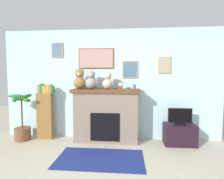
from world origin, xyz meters
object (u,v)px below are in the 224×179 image
Objects in this scene: potted_plant at (22,124)px; television at (180,117)px; tv_stand at (179,134)px; fireplace at (106,115)px; teddy_bear_cream at (91,81)px; mantel_clock at (120,85)px; teddy_bear_tan at (108,82)px; bookshelf at (45,113)px; teddy_bear_brown at (80,80)px; candle_jar at (134,87)px.

potted_plant is 2.17× the size of television.
tv_stand is at bearing 90.00° from television.
teddy_bear_cream reaches higher than fireplace.
fireplace is 0.86m from teddy_bear_cream.
teddy_bear_tan reaches higher than mantel_clock.
teddy_bear_tan is at bearing 177.96° from television.
mantel_clock is at bearing -0.06° from teddy_bear_cream.
teddy_bear_tan reaches higher than bookshelf.
fireplace is 1.40× the size of potted_plant.
teddy_bear_tan is (0.38, 0.00, -0.02)m from teddy_bear_cream.
teddy_bear_tan is (-0.29, 0.00, 0.08)m from mantel_clock.
mantel_clock is at bearing -0.14° from teddy_bear_tan.
bookshelf is at bearing 178.12° from television.
teddy_bear_cream is at bearing 3.46° from potted_plant.
tv_stand is at bearing -2.58° from fireplace.
teddy_bear_brown reaches higher than bookshelf.
tv_stand is (1.63, -0.07, -0.38)m from fireplace.
fireplace is 1.17× the size of bookshelf.
bookshelf is 1.68m from teddy_bear_tan.
television is 1.18m from candle_jar.
candle_jar is (-0.99, 0.06, 0.64)m from television.
fireplace is at bearing 177.37° from television.
bookshelf is 3.12m from tv_stand.
potted_plant is 1.91m from teddy_bear_cream.
fireplace is 2.33× the size of tv_stand.
teddy_bear_brown is (-0.60, -0.02, 0.80)m from fireplace.
fireplace is at bearing 152.78° from teddy_bear_tan.
bookshelf reaches higher than television.
teddy_bear_cream is (-0.98, -0.00, 0.13)m from candle_jar.
fireplace is 1.98m from potted_plant.
potted_plant is (-1.96, -0.12, -0.22)m from fireplace.
tv_stand is 2.52m from teddy_bear_brown.
tv_stand is (3.59, 0.04, -0.16)m from potted_plant.
fireplace is 13.51× the size of candle_jar.
teddy_bear_tan reaches higher than potted_plant.
television is (1.63, -0.07, 0.01)m from fireplace.
mantel_clock is at bearing 2.44° from potted_plant.
television is 1.12× the size of teddy_bear_brown.
teddy_bear_cream is (-0.34, -0.02, 0.78)m from fireplace.
potted_plant is 2.65× the size of teddy_bear_cream.
candle_jar is (2.60, 0.10, 0.88)m from potted_plant.
teddy_bear_tan is at bearing 0.01° from teddy_bear_cream.
fireplace is 3.70× the size of teddy_bear_cream.
television is at bearing -1.45° from teddy_bear_brown.
potted_plant reaches higher than tv_stand.
fireplace is 1.00m from teddy_bear_brown.
teddy_bear_tan is at bearing -1.71° from bookshelf.
fireplace is at bearing 176.65° from mantel_clock.
candle_jar is 0.30× the size of teddy_bear_tan.
television is at bearing -2.63° from fireplace.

